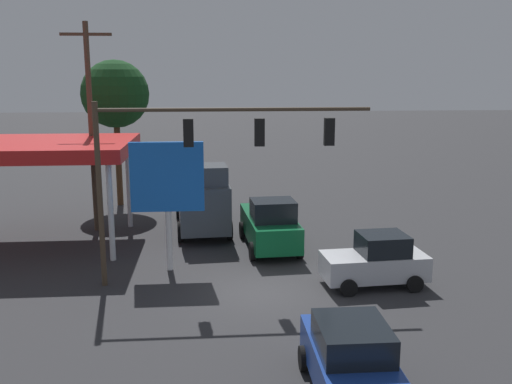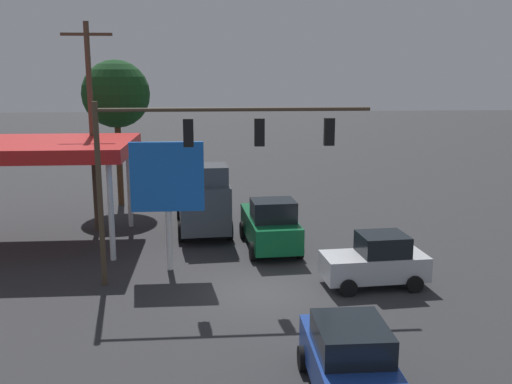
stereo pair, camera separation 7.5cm
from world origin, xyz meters
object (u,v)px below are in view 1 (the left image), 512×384
at_px(delivery_truck, 202,197).
at_px(pickup_parked, 270,225).
at_px(utility_pole, 91,123).
at_px(price_sign, 167,181).
at_px(hatchback_crossing, 376,261).
at_px(street_tree, 115,95).
at_px(sedan_waiting, 352,362).
at_px(traffic_signal_assembly, 204,147).

bearing_deg(delivery_truck, pickup_parked, 36.82).
bearing_deg(delivery_truck, utility_pole, -97.34).
relative_size(utility_pole, price_sign, 1.97).
height_order(hatchback_crossing, street_tree, street_tree).
bearing_deg(delivery_truck, sedan_waiting, 9.37).
bearing_deg(hatchback_crossing, pickup_parked, -58.80).
xyz_separation_m(price_sign, sedan_waiting, (-5.00, 9.70, -2.68)).
relative_size(traffic_signal_assembly, hatchback_crossing, 2.53).
distance_m(delivery_truck, sedan_waiting, 16.15).
xyz_separation_m(sedan_waiting, street_tree, (8.75, -21.59, 5.58)).
relative_size(pickup_parked, sedan_waiting, 1.21).
bearing_deg(sedan_waiting, utility_pole, -150.33).
bearing_deg(price_sign, delivery_truck, -101.63).
height_order(price_sign, delivery_truck, price_sign).
distance_m(price_sign, street_tree, 12.80).
bearing_deg(utility_pole, sedan_waiting, 119.57).
height_order(pickup_parked, hatchback_crossing, pickup_parked).
relative_size(utility_pole, hatchback_crossing, 2.59).
xyz_separation_m(delivery_truck, pickup_parked, (-3.06, 3.53, -0.58)).
distance_m(utility_pole, sedan_waiting, 18.90).
distance_m(utility_pole, delivery_truck, 6.45).
xyz_separation_m(price_sign, street_tree, (3.75, -11.89, 2.90)).
xyz_separation_m(utility_pole, hatchback_crossing, (-11.80, 8.64, -4.41)).
bearing_deg(price_sign, street_tree, -72.50).
xyz_separation_m(utility_pole, pickup_parked, (-8.36, 3.83, -4.25)).
bearing_deg(hatchback_crossing, sedan_waiting, 65.21).
bearing_deg(sedan_waiting, hatchback_crossing, 159.66).
relative_size(traffic_signal_assembly, delivery_truck, 1.43).
distance_m(price_sign, delivery_truck, 6.41).
bearing_deg(pickup_parked, traffic_signal_assembly, -39.47).
relative_size(utility_pole, sedan_waiting, 2.30).
height_order(price_sign, pickup_parked, price_sign).
bearing_deg(traffic_signal_assembly, hatchback_crossing, 172.48).
bearing_deg(utility_pole, pickup_parked, 155.42).
bearing_deg(hatchback_crossing, street_tree, -55.49).
height_order(utility_pole, sedan_waiting, utility_pole).
xyz_separation_m(traffic_signal_assembly, hatchback_crossing, (-6.27, 0.83, -4.18)).
xyz_separation_m(hatchback_crossing, street_tree, (11.48, -14.25, 5.58)).
distance_m(pickup_parked, sedan_waiting, 12.18).
height_order(delivery_truck, sedan_waiting, delivery_truck).
bearing_deg(street_tree, price_sign, 107.50).
bearing_deg(traffic_signal_assembly, sedan_waiting, 113.41).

